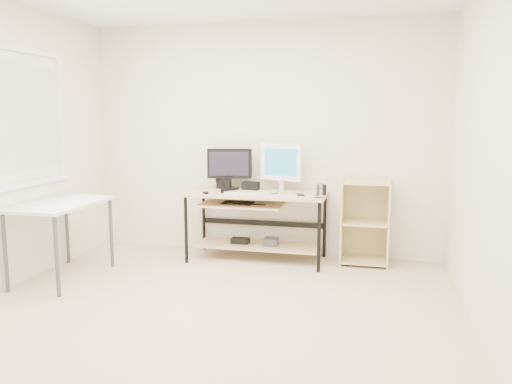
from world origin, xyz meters
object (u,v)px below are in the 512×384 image
Objects in this scene: white_imac at (281,163)px; desk at (255,211)px; shelf_unit at (365,221)px; side_table at (61,211)px; audio_controller at (224,185)px; black_monitor at (230,166)px.

desk is at bearing -126.51° from white_imac.
side_table is at bearing -156.67° from shelf_unit.
side_table is (-1.65, -1.06, 0.13)m from desk.
desk is 0.44m from audio_controller.
desk is 1.97m from side_table.
shelf_unit is 1.10m from white_imac.
desk is at bearing 32.65° from side_table.
white_imac is at bearing 33.32° from side_table.
audio_controller is (0.02, -0.26, -0.18)m from black_monitor.
desk is 1.50× the size of side_table.
desk is 1.67× the size of shelf_unit.
white_imac is at bearing -6.52° from black_monitor.
desk is 8.95× the size of audio_controller.
white_imac is at bearing 10.80° from audio_controller.
audio_controller is (-1.48, -0.27, 0.38)m from shelf_unit.
audio_controller is at bearing -159.97° from desk.
audio_controller is at bearing 35.12° from side_table.
desk is at bearing -35.69° from black_monitor.
black_monitor is 0.95× the size of white_imac.
black_monitor is at bearing -159.81° from white_imac.
side_table is 1.11× the size of shelf_unit.
black_monitor reaches higher than desk.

